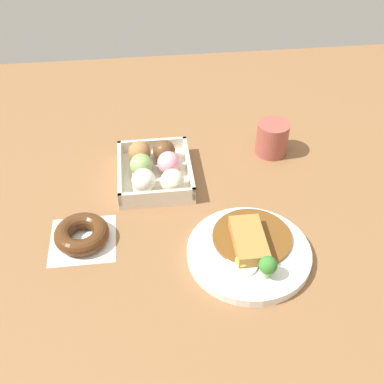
{
  "coord_description": "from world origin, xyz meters",
  "views": [
    {
      "loc": [
        -0.69,
        0.1,
        0.7
      ],
      "look_at": [
        0.07,
        0.01,
        0.03
      ],
      "focal_mm": 44.76,
      "sensor_mm": 36.0,
      "label": 1
    }
  ],
  "objects_px": {
    "curry_plate": "(249,250)",
    "coffee_mug": "(272,138)",
    "donut_box": "(155,169)",
    "chocolate_ring_donut": "(82,234)"
  },
  "relations": [
    {
      "from": "donut_box",
      "to": "chocolate_ring_donut",
      "type": "distance_m",
      "value": 0.24
    },
    {
      "from": "donut_box",
      "to": "chocolate_ring_donut",
      "type": "height_order",
      "value": "donut_box"
    },
    {
      "from": "donut_box",
      "to": "coffee_mug",
      "type": "distance_m",
      "value": 0.3
    },
    {
      "from": "donut_box",
      "to": "chocolate_ring_donut",
      "type": "bearing_deg",
      "value": 138.83
    },
    {
      "from": "curry_plate",
      "to": "coffee_mug",
      "type": "height_order",
      "value": "coffee_mug"
    },
    {
      "from": "chocolate_ring_donut",
      "to": "curry_plate",
      "type": "bearing_deg",
      "value": -103.71
    },
    {
      "from": "donut_box",
      "to": "coffee_mug",
      "type": "bearing_deg",
      "value": -76.69
    },
    {
      "from": "chocolate_ring_donut",
      "to": "coffee_mug",
      "type": "relative_size",
      "value": 1.6
    },
    {
      "from": "curry_plate",
      "to": "coffee_mug",
      "type": "relative_size",
      "value": 2.93
    },
    {
      "from": "curry_plate",
      "to": "donut_box",
      "type": "height_order",
      "value": "same"
    }
  ]
}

